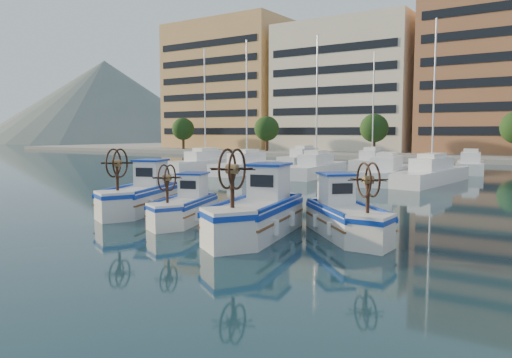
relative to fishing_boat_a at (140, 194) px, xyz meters
name	(u,v)px	position (x,y,z in m)	size (l,w,h in m)	color
ground	(212,230)	(5.51, -1.59, -0.82)	(300.00, 300.00, 0.00)	#183740
hill_west	(106,142)	(-134.49, 108.41, -0.82)	(180.00, 180.00, 60.00)	slate
yacht_marina	(380,168)	(2.00, 25.73, -0.29)	(38.77, 22.93, 11.50)	white
fishing_boat_a	(140,194)	(0.00, 0.00, 0.00)	(3.38, 4.93, 2.97)	silver
fishing_boat_b	(185,205)	(3.40, -0.75, -0.14)	(2.75, 4.06, 2.45)	silver
fishing_boat_c	(257,211)	(7.34, -1.30, 0.05)	(3.04, 5.19, 3.15)	silver
fishing_boat_d	(346,214)	(10.01, 0.33, -0.07)	(4.18, 4.19, 2.71)	silver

